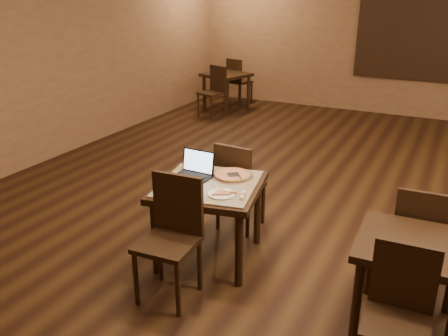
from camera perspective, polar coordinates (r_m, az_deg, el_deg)
The scene contains 20 objects.
ground at distance 5.60m, azimuth 10.25°, elevation -4.94°, with size 10.00×10.00×0.00m, color black.
wall_back at distance 10.00m, azimuth 19.64°, elevation 14.57°, with size 8.00×0.02×3.00m, color #856243.
wall_left at distance 7.29m, azimuth -21.19°, elevation 12.40°, with size 0.02×10.00×3.00m, color #856243.
mural at distance 9.90m, azimuth 22.58°, elevation 14.44°, with size 2.34×0.05×1.64m.
tiled_table at distance 4.31m, azimuth -1.83°, elevation -3.09°, with size 1.08×1.08×0.76m.
chair_main_near at distance 3.88m, azimuth -6.24°, elevation -7.44°, with size 0.47×0.47×1.03m.
chair_main_far at distance 4.87m, azimuth 1.61°, elevation -1.71°, with size 0.44×0.44×0.96m.
laptop at distance 4.42m, azimuth -3.48°, elevation -0.18°, with size 0.35×0.27×0.23m.
plate at distance 4.03m, azimuth -0.32°, elevation -3.17°, with size 0.23×0.23×0.01m, color white.
pizza_slice at distance 4.02m, azimuth -0.32°, elevation -2.97°, with size 0.18×0.18×0.02m, color beige, non-canonical shape.
pizza_pan at distance 4.42m, azimuth 1.02°, elevation -0.97°, with size 0.40×0.40×0.01m, color silver.
pizza_whole at distance 4.41m, azimuth 1.02°, elevation -0.80°, with size 0.34×0.34×0.02m.
spatula at distance 4.38m, azimuth 1.14°, elevation -0.82°, with size 0.11×0.26×0.01m, color silver.
napkin_roll at distance 3.98m, azimuth 2.25°, elevation -3.30°, with size 0.08×0.16×0.04m.
other_table_b at distance 9.89m, azimuth 0.29°, elevation 10.59°, with size 1.02×1.02×0.76m.
other_table_b_chair_near at distance 9.39m, azimuth -1.17°, elevation 9.55°, with size 0.53×0.53×0.98m.
other_table_b_chair_far at distance 10.42m, azimuth 1.60°, elevation 10.69°, with size 0.53×0.53×0.98m.
other_table_c at distance 3.72m, azimuth 21.65°, elevation -9.90°, with size 0.80×0.80×0.72m.
other_table_c_chair_near at distance 3.30m, azimuth 20.32°, elevation -15.49°, with size 0.42×0.42×0.94m.
other_table_c_chair_far at distance 4.24m, azimuth 22.40°, elevation -7.24°, with size 0.42×0.42×0.94m.
Camera 1 is at (1.35, -4.87, 2.42)m, focal length 38.00 mm.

